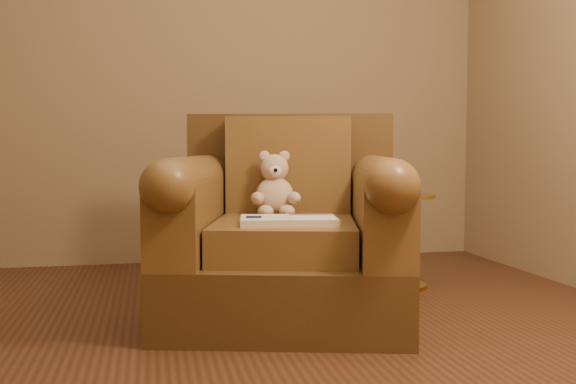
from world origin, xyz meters
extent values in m
plane|color=#4E2C1A|center=(0.00, 0.00, 0.00)|extent=(4.00, 4.00, 0.00)
cube|color=#927C59|center=(0.00, 2.00, 1.35)|extent=(4.00, 0.02, 2.70)
cube|color=#52391B|center=(0.26, 0.41, 0.15)|extent=(1.30, 1.26, 0.30)
cube|color=#52391B|center=(0.38, 0.85, 0.64)|extent=(1.07, 0.38, 0.67)
cube|color=brown|center=(0.25, 0.36, 0.38)|extent=(0.80, 0.89, 0.16)
cube|color=brown|center=(0.34, 0.72, 0.71)|extent=(0.65, 0.33, 0.48)
cube|color=brown|center=(-0.17, 0.47, 0.47)|extent=(0.44, 0.94, 0.34)
cube|color=brown|center=(0.67, 0.25, 0.47)|extent=(0.44, 0.94, 0.34)
cylinder|color=brown|center=(-0.17, 0.47, 0.65)|extent=(0.44, 0.94, 0.22)
cylinder|color=brown|center=(0.67, 0.25, 0.65)|extent=(0.44, 0.94, 0.22)
ellipsoid|color=#CEAD90|center=(0.24, 0.57, 0.55)|extent=(0.19, 0.17, 0.20)
sphere|color=#CEAD90|center=(0.24, 0.58, 0.69)|extent=(0.14, 0.14, 0.14)
ellipsoid|color=#CEAD90|center=(0.20, 0.59, 0.75)|extent=(0.06, 0.03, 0.06)
ellipsoid|color=#CEAD90|center=(0.29, 0.58, 0.75)|extent=(0.06, 0.03, 0.06)
ellipsoid|color=beige|center=(0.24, 0.52, 0.68)|extent=(0.07, 0.04, 0.06)
sphere|color=black|center=(0.23, 0.49, 0.69)|extent=(0.02, 0.02, 0.02)
ellipsoid|color=#CEAD90|center=(0.15, 0.50, 0.55)|extent=(0.06, 0.12, 0.06)
ellipsoid|color=#CEAD90|center=(0.32, 0.48, 0.55)|extent=(0.06, 0.12, 0.06)
ellipsoid|color=#CEAD90|center=(0.18, 0.46, 0.49)|extent=(0.07, 0.12, 0.06)
ellipsoid|color=#CEAD90|center=(0.28, 0.45, 0.49)|extent=(0.07, 0.12, 0.06)
cube|color=beige|center=(0.23, 0.21, 0.48)|extent=(0.45, 0.31, 0.03)
cube|color=white|center=(0.13, 0.22, 0.49)|extent=(0.24, 0.28, 0.00)
cube|color=white|center=(0.34, 0.19, 0.49)|extent=(0.24, 0.28, 0.00)
cube|color=beige|center=(0.23, 0.21, 0.49)|extent=(0.05, 0.25, 0.00)
cube|color=#0F1638|center=(0.08, 0.23, 0.50)|extent=(0.08, 0.10, 0.00)
cube|color=slate|center=(0.35, 0.28, 0.50)|extent=(0.19, 0.08, 0.00)
cylinder|color=gold|center=(1.03, 0.90, 0.01)|extent=(0.30, 0.30, 0.02)
cylinder|color=gold|center=(1.03, 0.90, 0.27)|extent=(0.03, 0.03, 0.49)
cylinder|color=gold|center=(1.03, 0.90, 0.52)|extent=(0.38, 0.38, 0.02)
cylinder|color=gold|center=(1.03, 0.90, 0.51)|extent=(0.03, 0.03, 0.02)
camera|label=1|loc=(-0.35, -2.48, 0.79)|focal=40.00mm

